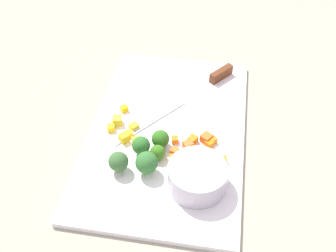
{
  "coord_description": "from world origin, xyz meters",
  "views": [
    {
      "loc": [
        0.56,
        0.09,
        0.58
      ],
      "look_at": [
        0.0,
        0.0,
        0.02
      ],
      "focal_mm": 42.66,
      "sensor_mm": 36.0,
      "label": 1
    }
  ],
  "objects": [
    {
      "name": "carrot_dice_8",
      "position": [
        0.03,
        0.09,
        0.02
      ],
      "size": [
        0.02,
        0.02,
        0.01
      ],
      "primitive_type": "cube",
      "rotation": [
        0.0,
        0.0,
        2.41
      ],
      "color": "orange",
      "rests_on": "cutting_board"
    },
    {
      "name": "pepper_dice_1",
      "position": [
        0.01,
        -0.07,
        0.02
      ],
      "size": [
        0.02,
        0.02,
        0.01
      ],
      "primitive_type": "cube",
      "rotation": [
        0.0,
        0.0,
        2.49
      ],
      "color": "yellow",
      "rests_on": "cutting_board"
    },
    {
      "name": "carrot_dice_0",
      "position": [
        0.08,
        0.02,
        0.02
      ],
      "size": [
        0.02,
        0.02,
        0.01
      ],
      "primitive_type": "cube",
      "rotation": [
        0.0,
        0.0,
        1.76
      ],
      "color": "orange",
      "rests_on": "cutting_board"
    },
    {
      "name": "prep_bowl",
      "position": [
        0.13,
        0.07,
        0.04
      ],
      "size": [
        0.1,
        0.1,
        0.05
      ],
      "primitive_type": "cylinder",
      "color": "silver",
      "rests_on": "cutting_board"
    },
    {
      "name": "carrot_dice_7",
      "position": [
        0.06,
        0.06,
        0.02
      ],
      "size": [
        0.02,
        0.02,
        0.01
      ],
      "primitive_type": "cube",
      "rotation": [
        0.0,
        0.0,
        1.31
      ],
      "color": "orange",
      "rests_on": "cutting_board"
    },
    {
      "name": "pepper_dice_0",
      "position": [
        0.03,
        -0.07,
        0.02
      ],
      "size": [
        0.02,
        0.02,
        0.01
      ],
      "primitive_type": "cube",
      "rotation": [
        0.0,
        0.0,
        0.45
      ],
      "color": "yellow",
      "rests_on": "cutting_board"
    },
    {
      "name": "pepper_dice_5",
      "position": [
        0.05,
        -0.08,
        0.02
      ],
      "size": [
        0.02,
        0.02,
        0.02
      ],
      "primitive_type": "cube",
      "rotation": [
        0.0,
        0.0,
        2.39
      ],
      "color": "yellow",
      "rests_on": "cutting_board"
    },
    {
      "name": "pepper_dice_2",
      "position": [
        0.05,
        -0.05,
        0.02
      ],
      "size": [
        0.02,
        0.02,
        0.01
      ],
      "primitive_type": "cube",
      "rotation": [
        0.0,
        0.0,
        2.07
      ],
      "color": "yellow",
      "rests_on": "cutting_board"
    },
    {
      "name": "cutting_board",
      "position": [
        0.0,
        0.0,
        0.01
      ],
      "size": [
        0.49,
        0.3,
        0.01
      ],
      "primitive_type": "cube",
      "color": "white",
      "rests_on": "ground_plane"
    },
    {
      "name": "carrot_dice_6",
      "position": [
        0.02,
        0.08,
        0.02
      ],
      "size": [
        0.03,
        0.03,
        0.02
      ],
      "primitive_type": "cube",
      "rotation": [
        0.0,
        0.0,
        0.99
      ],
      "color": "orange",
      "rests_on": "cutting_board"
    },
    {
      "name": "broccoli_floret_4",
      "position": [
        0.12,
        -0.07,
        0.04
      ],
      "size": [
        0.04,
        0.04,
        0.04
      ],
      "color": "#92B05B",
      "rests_on": "cutting_board"
    },
    {
      "name": "carrot_dice_5",
      "position": [
        0.07,
        0.11,
        0.02
      ],
      "size": [
        0.02,
        0.02,
        0.01
      ],
      "primitive_type": "cube",
      "rotation": [
        0.0,
        0.0,
        0.26
      ],
      "color": "orange",
      "rests_on": "cutting_board"
    },
    {
      "name": "carrot_dice_9",
      "position": [
        0.04,
        0.05,
        0.02
      ],
      "size": [
        0.02,
        0.02,
        0.02
      ],
      "primitive_type": "cube",
      "rotation": [
        0.0,
        0.0,
        0.6
      ],
      "color": "orange",
      "rests_on": "cutting_board"
    },
    {
      "name": "broccoli_floret_2",
      "position": [
        0.05,
        -0.01,
        0.03
      ],
      "size": [
        0.03,
        0.03,
        0.04
      ],
      "color": "#8DB966",
      "rests_on": "cutting_board"
    },
    {
      "name": "pepper_dice_3",
      "position": [
        0.02,
        -0.11,
        0.02
      ],
      "size": [
        0.02,
        0.02,
        0.01
      ],
      "primitive_type": "cube",
      "rotation": [
        0.0,
        0.0,
        0.25
      ],
      "color": "yellow",
      "rests_on": "cutting_board"
    },
    {
      "name": "pepper_dice_6",
      "position": [
        -0.04,
        -0.1,
        0.02
      ],
      "size": [
        0.02,
        0.02,
        0.01
      ],
      "primitive_type": "cube",
      "rotation": [
        0.0,
        0.0,
        0.67
      ],
      "color": "yellow",
      "rests_on": "cutting_board"
    },
    {
      "name": "broccoli_floret_1",
      "position": [
        0.07,
        -0.04,
        0.03
      ],
      "size": [
        0.03,
        0.03,
        0.04
      ],
      "color": "#89BE67",
      "rests_on": "cutting_board"
    },
    {
      "name": "chef_knife",
      "position": [
        -0.13,
        0.05,
        0.02
      ],
      "size": [
        0.28,
        0.23,
        0.02
      ],
      "rotation": [
        0.0,
        0.0,
        5.61
      ],
      "color": "silver",
      "rests_on": "cutting_board"
    },
    {
      "name": "carrot_dice_3",
      "position": [
        0.06,
        0.02,
        0.02
      ],
      "size": [
        0.02,
        0.02,
        0.01
      ],
      "primitive_type": "cube",
      "rotation": [
        0.0,
        0.0,
        2.82
      ],
      "color": "orange",
      "rests_on": "cutting_board"
    },
    {
      "name": "pepper_dice_4",
      "position": [
        0.0,
        -0.1,
        0.02
      ],
      "size": [
        0.02,
        0.02,
        0.02
      ],
      "primitive_type": "cube",
      "rotation": [
        0.0,
        0.0,
        1.81
      ],
      "color": "yellow",
      "rests_on": "cutting_board"
    },
    {
      "name": "ground_plane",
      "position": [
        0.0,
        0.0,
        0.0
      ],
      "size": [
        4.0,
        4.0,
        0.0
      ],
      "primitive_type": "plane",
      "color": "#9F9A86"
    },
    {
      "name": "carrot_dice_2",
      "position": [
        0.02,
        0.09,
        0.02
      ],
      "size": [
        0.02,
        0.02,
        0.01
      ],
      "primitive_type": "cube",
      "rotation": [
        0.0,
        0.0,
        2.37
      ],
      "color": "orange",
      "rests_on": "cutting_board"
    },
    {
      "name": "broccoli_floret_3",
      "position": [
        0.08,
        -0.01,
        0.03
      ],
      "size": [
        0.03,
        0.03,
        0.03
      ],
      "color": "#8EB85B",
      "rests_on": "cutting_board"
    },
    {
      "name": "carrot_dice_4",
      "position": [
        0.03,
        0.05,
        0.02
      ],
      "size": [
        0.02,
        0.02,
        0.01
      ],
      "primitive_type": "cube",
      "rotation": [
        0.0,
        0.0,
        2.66
      ],
      "color": "orange",
      "rests_on": "cutting_board"
    },
    {
      "name": "carrot_dice_1",
      "position": [
        0.03,
        0.02,
        0.02
      ],
      "size": [
        0.02,
        0.01,
        0.01
      ],
      "primitive_type": "cube",
      "rotation": [
        0.0,
        0.0,
        0.21
      ],
      "color": "orange",
      "rests_on": "cutting_board"
    },
    {
      "name": "broccoli_floret_0",
      "position": [
        0.12,
        -0.02,
        0.04
      ],
      "size": [
        0.04,
        0.04,
        0.05
      ],
      "color": "#82B364",
      "rests_on": "cutting_board"
    }
  ]
}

